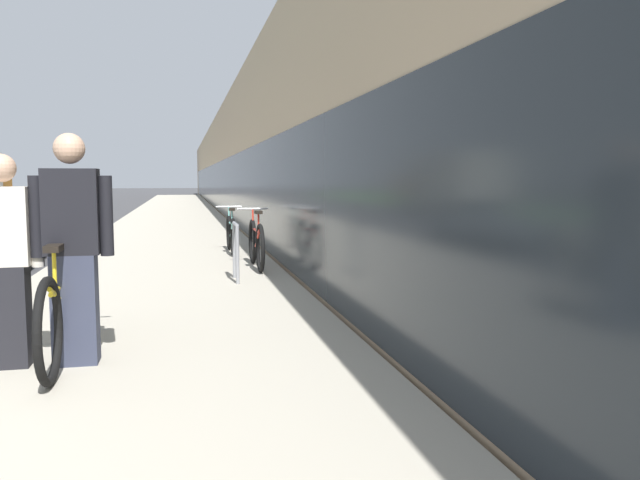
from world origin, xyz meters
TOP-DOWN VIEW (x-y plane):
  - sidewalk_slab at (5.57, 21.00)m, footprint 3.84×70.00m
  - storefront_facade at (12.52, 29.00)m, footprint 10.01×70.00m
  - tandem_bicycle at (4.96, 1.70)m, footprint 0.52×2.42m
  - person_rider at (5.05, 1.41)m, footprint 0.62×0.24m
  - person_bystander at (4.56, 1.43)m, footprint 0.56×0.22m
  - bike_rack_hoop at (6.64, 5.20)m, footprint 0.05×0.60m
  - cruiser_bike_nearest at (7.08, 6.46)m, footprint 0.52×1.86m
  - cruiser_bike_middle at (6.83, 8.71)m, footprint 0.52×1.82m

SIDE VIEW (x-z plane):
  - sidewalk_slab at x=5.57m, z-range 0.00..0.12m
  - cruiser_bike_middle at x=6.83m, z-range 0.05..0.96m
  - cruiser_bike_nearest at x=7.08m, z-range 0.04..1.02m
  - tandem_bicycle at x=4.96m, z-range 0.04..1.03m
  - bike_rack_hoop at x=6.64m, z-range 0.21..1.06m
  - person_bystander at x=4.56m, z-range 0.13..1.78m
  - person_rider at x=5.05m, z-range 0.13..1.95m
  - storefront_facade at x=12.52m, z-range 0.00..4.58m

